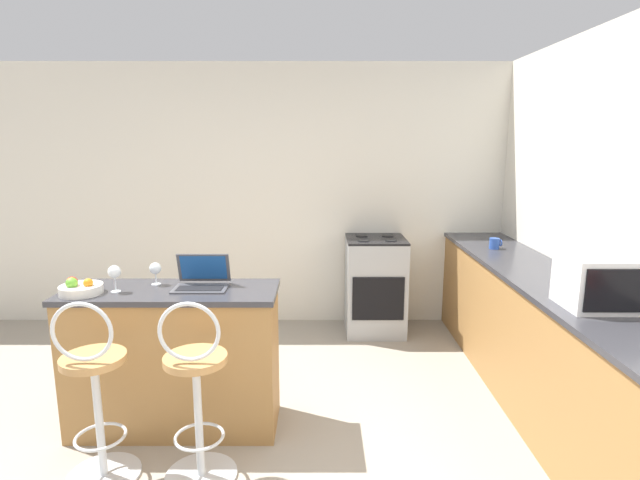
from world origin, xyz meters
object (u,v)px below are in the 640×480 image
at_px(mug_blue, 497,244).
at_px(wine_glass_tall, 116,272).
at_px(microwave, 607,282).
at_px(bar_stool_far, 198,395).
at_px(fruit_bowl, 82,288).
at_px(stove_range, 377,285).
at_px(wine_glass_short, 157,269).
at_px(bar_stool_near, 97,395).
at_px(laptop, 204,279).

bearing_deg(mug_blue, wine_glass_tall, -155.55).
bearing_deg(microwave, mug_blue, 92.59).
bearing_deg(wine_glass_tall, microwave, -5.82).
height_order(bar_stool_far, fruit_bowl, bar_stool_far).
bearing_deg(stove_range, wine_glass_short, -135.47).
xyz_separation_m(microwave, wine_glass_tall, (-2.84, 0.29, -0.02)).
xyz_separation_m(bar_stool_far, fruit_bowl, (-0.79, 0.44, 0.47)).
bearing_deg(bar_stool_far, fruit_bowl, 150.97).
relative_size(bar_stool_far, mug_blue, 10.30).
height_order(stove_range, wine_glass_tall, wine_glass_tall).
height_order(bar_stool_near, fruit_bowl, bar_stool_near).
bearing_deg(bar_stool_near, wine_glass_tall, 95.49).
bearing_deg(fruit_bowl, stove_range, 41.66).
height_order(bar_stool_near, wine_glass_tall, wine_glass_tall).
relative_size(laptop, mug_blue, 3.26).
xyz_separation_m(bar_stool_far, microwave, (2.25, 0.19, 0.58)).
relative_size(microwave, wine_glass_short, 3.02).
xyz_separation_m(laptop, fruit_bowl, (-0.71, -0.14, -0.02)).
height_order(laptop, stove_range, laptop).
bearing_deg(bar_stool_far, bar_stool_near, 180.00).
bearing_deg(wine_glass_tall, bar_stool_far, -39.02).
height_order(bar_stool_far, microwave, microwave).
relative_size(mug_blue, fruit_bowl, 0.41).
height_order(stove_range, fruit_bowl, fruit_bowl).
bearing_deg(bar_stool_near, fruit_bowl, 119.09).
bearing_deg(microwave, wine_glass_tall, 174.18).
height_order(microwave, wine_glass_short, microwave).
xyz_separation_m(laptop, stove_range, (1.29, 1.63, -0.52)).
bearing_deg(wine_glass_short, stove_range, 44.53).
xyz_separation_m(microwave, wine_glass_short, (-2.64, 0.45, -0.04)).
xyz_separation_m(stove_range, wine_glass_tall, (-1.80, -1.73, 0.59)).
bearing_deg(wine_glass_short, bar_stool_near, -103.31).
xyz_separation_m(bar_stool_near, wine_glass_tall, (-0.05, 0.48, 0.56)).
distance_m(stove_range, fruit_bowl, 2.72).
xyz_separation_m(laptop, microwave, (2.33, -0.39, 0.09)).
relative_size(laptop, stove_range, 0.35).
bearing_deg(microwave, wine_glass_short, 170.34).
relative_size(bar_stool_near, microwave, 2.38).
relative_size(microwave, wine_glass_tall, 2.64).
relative_size(bar_stool_far, fruit_bowl, 4.18).
distance_m(bar_stool_near, mug_blue, 3.27).
height_order(mug_blue, fruit_bowl, fruit_bowl).
bearing_deg(fruit_bowl, laptop, 11.53).
bearing_deg(bar_stool_near, mug_blue, 32.57).
bearing_deg(laptop, bar_stool_far, -81.81).
xyz_separation_m(microwave, mug_blue, (-0.07, 1.55, -0.10)).
xyz_separation_m(laptop, mug_blue, (2.26, 1.16, -0.01)).
relative_size(wine_glass_short, fruit_bowl, 0.58).
bearing_deg(fruit_bowl, bar_stool_near, -60.91).
xyz_separation_m(stove_range, mug_blue, (0.97, -0.48, 0.51)).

